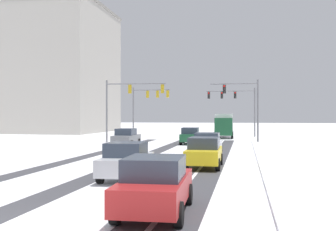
# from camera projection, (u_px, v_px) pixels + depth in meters

# --- Properties ---
(wheel_track_left_lane) EXTENTS (1.16, 37.52, 0.01)m
(wheel_track_left_lane) POSITION_uv_depth(u_px,v_px,m) (144.00, 156.00, 26.63)
(wheel_track_left_lane) COLOR #424247
(wheel_track_left_lane) RESTS_ON ground
(wheel_track_right_lane) EXTENTS (0.80, 37.52, 0.01)m
(wheel_track_right_lane) POSITION_uv_depth(u_px,v_px,m) (202.00, 158.00, 25.89)
(wheel_track_right_lane) COLOR #424247
(wheel_track_right_lane) RESTS_ON ground
(wheel_track_center) EXTENTS (1.09, 37.52, 0.01)m
(wheel_track_center) POSITION_uv_depth(u_px,v_px,m) (91.00, 155.00, 27.38)
(wheel_track_center) COLOR #424247
(wheel_track_center) RESTS_ON ground
(wheel_track_oncoming) EXTENTS (1.09, 37.52, 0.01)m
(wheel_track_oncoming) POSITION_uv_depth(u_px,v_px,m) (219.00, 158.00, 25.67)
(wheel_track_oncoming) COLOR #424247
(wheel_track_oncoming) RESTS_ON ground
(sidewalk_kerb_right) EXTENTS (4.00, 37.52, 0.12)m
(sidewalk_kerb_right) POSITION_uv_depth(u_px,v_px,m) (292.00, 161.00, 23.15)
(sidewalk_kerb_right) COLOR white
(sidewalk_kerb_right) RESTS_ON ground
(traffic_signal_near_left) EXTENTS (6.30, 0.68, 6.50)m
(traffic_signal_near_left) POSITION_uv_depth(u_px,v_px,m) (127.00, 98.00, 40.60)
(traffic_signal_near_left) COLOR slate
(traffic_signal_near_left) RESTS_ON ground
(traffic_signal_near_right) EXTENTS (4.95, 0.38, 6.50)m
(traffic_signal_near_right) POSITION_uv_depth(u_px,v_px,m) (245.00, 100.00, 40.13)
(traffic_signal_near_right) COLOR slate
(traffic_signal_near_right) RESTS_ON ground
(traffic_signal_far_right) EXTENTS (6.48, 0.38, 6.50)m
(traffic_signal_far_right) POSITION_uv_depth(u_px,v_px,m) (235.00, 101.00, 52.13)
(traffic_signal_far_right) COLOR slate
(traffic_signal_far_right) RESTS_ON ground
(traffic_signal_far_left) EXTENTS (4.97, 0.60, 6.50)m
(traffic_signal_far_left) POSITION_uv_depth(u_px,v_px,m) (148.00, 100.00, 50.19)
(traffic_signal_far_left) COLOR slate
(traffic_signal_far_left) RESTS_ON ground
(car_dark_green_lead) EXTENTS (1.96, 4.16, 1.62)m
(car_dark_green_lead) POSITION_uv_depth(u_px,v_px,m) (190.00, 136.00, 38.24)
(car_dark_green_lead) COLOR #194C2D
(car_dark_green_lead) RESTS_ON ground
(car_grey_second) EXTENTS (1.88, 4.12, 1.62)m
(car_grey_second) POSITION_uv_depth(u_px,v_px,m) (126.00, 137.00, 35.56)
(car_grey_second) COLOR slate
(car_grey_second) RESTS_ON ground
(car_white_third) EXTENTS (1.85, 4.11, 1.62)m
(car_white_third) POSITION_uv_depth(u_px,v_px,m) (208.00, 145.00, 26.53)
(car_white_third) COLOR silver
(car_white_third) RESTS_ON ground
(car_yellow_cab_fourth) EXTENTS (1.85, 4.11, 1.62)m
(car_yellow_cab_fourth) POSITION_uv_depth(u_px,v_px,m) (204.00, 152.00, 20.92)
(car_yellow_cab_fourth) COLOR yellow
(car_yellow_cab_fourth) RESTS_ON ground
(car_silver_fifth) EXTENTS (2.01, 4.19, 1.62)m
(car_silver_fifth) POSITION_uv_depth(u_px,v_px,m) (127.00, 160.00, 17.04)
(car_silver_fifth) COLOR #B7BABF
(car_silver_fifth) RESTS_ON ground
(car_red_sixth) EXTENTS (1.98, 4.17, 1.62)m
(car_red_sixth) POSITION_uv_depth(u_px,v_px,m) (155.00, 185.00, 11.01)
(car_red_sixth) COLOR red
(car_red_sixth) RESTS_ON ground
(box_truck_delivery) EXTENTS (2.45, 7.46, 3.02)m
(box_truck_delivery) POSITION_uv_depth(u_px,v_px,m) (224.00, 125.00, 49.77)
(box_truck_delivery) COLOR #194C2D
(box_truck_delivery) RESTS_ON ground
(office_building_far_left_block) EXTENTS (28.75, 19.37, 21.52)m
(office_building_far_left_block) POSITION_uv_depth(u_px,v_px,m) (26.00, 70.00, 68.48)
(office_building_far_left_block) COLOR #B2ADA3
(office_building_far_left_block) RESTS_ON ground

